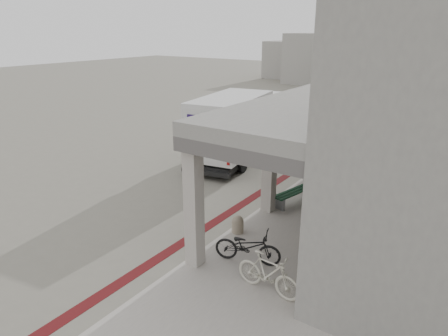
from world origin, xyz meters
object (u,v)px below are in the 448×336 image
Objects in this scene: fedex_truck at (238,124)px; bicycle_cream at (268,273)px; bicycle_black at (248,246)px; utility_cabinet at (360,209)px; bench at (295,194)px.

fedex_truck is 4.50× the size of bicycle_cream.
bicycle_black is (5.39, -7.93, -1.07)m from fedex_truck.
utility_cabinet is at bearing -42.47° from bicycle_black.
bicycle_black is (0.62, -4.24, 0.13)m from bench.
utility_cabinet is 4.72m from bicycle_cream.
fedex_truck is at bearing 155.53° from bench.
utility_cabinet is at bearing -39.43° from fedex_truck.
bicycle_black is 1.35m from bicycle_cream.
bench is at bearing 21.97° from bicycle_cream.
utility_cabinet is 4.23m from bicycle_black.
bicycle_black is at bearing -68.55° from bench.
bench is 1.16× the size of bicycle_black.
fedex_truck is 9.65m from bicycle_black.
fedex_truck is 6.92× the size of utility_cabinet.
fedex_truck is at bearing 138.04° from utility_cabinet.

